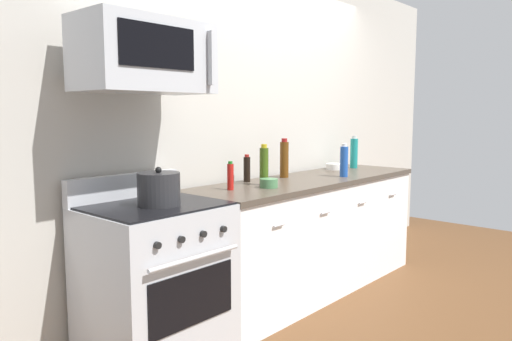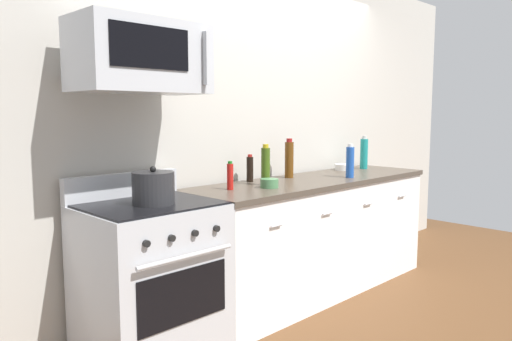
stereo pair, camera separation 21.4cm
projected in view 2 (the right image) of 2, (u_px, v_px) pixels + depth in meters
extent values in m
plane|color=brown|center=(314.00, 290.00, 3.99)|extent=(6.49, 6.49, 0.00)
cube|color=#B7B2A8|center=(278.00, 123.00, 4.13)|extent=(5.41, 0.10, 2.70)
cube|color=white|center=(315.00, 237.00, 3.94)|extent=(2.29, 0.62, 0.88)
cube|color=#473D33|center=(315.00, 181.00, 3.89)|extent=(2.32, 0.65, 0.04)
cube|color=black|center=(342.00, 293.00, 3.79)|extent=(2.29, 0.02, 0.10)
cylinder|color=silver|center=(276.00, 226.00, 3.12)|extent=(0.10, 0.02, 0.02)
cylinder|color=silver|center=(327.00, 214.00, 3.50)|extent=(0.10, 0.02, 0.02)
cylinder|color=silver|center=(368.00, 204.00, 3.87)|extent=(0.10, 0.02, 0.02)
cylinder|color=silver|center=(402.00, 196.00, 4.24)|extent=(0.10, 0.02, 0.02)
cube|color=#B7BABF|center=(151.00, 281.00, 2.87)|extent=(0.76, 0.64, 0.91)
cube|color=black|center=(184.00, 297.00, 2.64)|extent=(0.58, 0.01, 0.30)
cylinder|color=#B7BABF|center=(187.00, 257.00, 2.59)|extent=(0.61, 0.02, 0.02)
cube|color=#B7BABF|center=(123.00, 186.00, 3.01)|extent=(0.76, 0.06, 0.16)
cube|color=black|center=(149.00, 204.00, 2.82)|extent=(0.73, 0.61, 0.01)
cylinder|color=black|center=(147.00, 244.00, 2.44)|extent=(0.04, 0.02, 0.04)
cylinder|color=black|center=(172.00, 238.00, 2.54)|extent=(0.04, 0.02, 0.04)
cylinder|color=black|center=(195.00, 233.00, 2.65)|extent=(0.04, 0.02, 0.04)
cylinder|color=black|center=(217.00, 228.00, 2.76)|extent=(0.04, 0.02, 0.04)
cube|color=#B7BABF|center=(140.00, 57.00, 2.76)|extent=(0.74, 0.40, 0.40)
cube|color=black|center=(151.00, 47.00, 2.57)|extent=(0.48, 0.01, 0.22)
cube|color=#B7BABF|center=(206.00, 58.00, 2.81)|extent=(0.02, 0.04, 0.30)
cylinder|color=#1E4CA5|center=(350.00, 162.00, 3.93)|extent=(0.07, 0.07, 0.25)
cylinder|color=silver|center=(350.00, 145.00, 3.92)|extent=(0.04, 0.04, 0.02)
cylinder|color=#197F7A|center=(364.00, 154.00, 4.55)|extent=(0.07, 0.07, 0.28)
cylinder|color=beige|center=(364.00, 137.00, 4.53)|extent=(0.05, 0.05, 0.03)
cylinder|color=#59330F|center=(289.00, 160.00, 3.92)|extent=(0.07, 0.07, 0.29)
cylinder|color=maroon|center=(289.00, 140.00, 3.90)|extent=(0.05, 0.05, 0.03)
cylinder|color=#B21914|center=(230.00, 177.00, 3.31)|extent=(0.04, 0.04, 0.18)
cylinder|color=#19721E|center=(230.00, 162.00, 3.30)|extent=(0.03, 0.03, 0.02)
cylinder|color=#385114|center=(266.00, 167.00, 3.51)|extent=(0.06, 0.06, 0.27)
cylinder|color=#B29919|center=(266.00, 146.00, 3.49)|extent=(0.04, 0.04, 0.03)
cylinder|color=black|center=(250.00, 169.00, 3.69)|extent=(0.05, 0.05, 0.19)
cylinder|color=maroon|center=(250.00, 156.00, 3.68)|extent=(0.03, 0.03, 0.02)
cylinder|color=#477A4C|center=(269.00, 183.00, 3.40)|extent=(0.13, 0.13, 0.06)
torus|color=#477A4C|center=(269.00, 179.00, 3.40)|extent=(0.13, 0.13, 0.01)
cylinder|color=#477A4C|center=(269.00, 187.00, 3.41)|extent=(0.07, 0.07, 0.01)
cylinder|color=white|center=(344.00, 167.00, 4.46)|extent=(0.16, 0.16, 0.06)
torus|color=white|center=(344.00, 165.00, 4.45)|extent=(0.16, 0.16, 0.01)
cylinder|color=white|center=(344.00, 170.00, 4.46)|extent=(0.09, 0.09, 0.01)
cylinder|color=#262628|center=(153.00, 188.00, 2.77)|extent=(0.24, 0.24, 0.19)
sphere|color=black|center=(153.00, 169.00, 2.76)|extent=(0.04, 0.04, 0.04)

